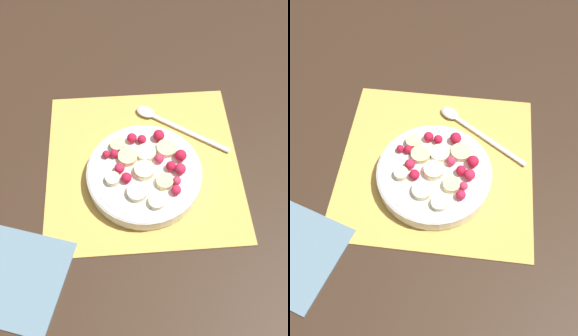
{
  "view_description": "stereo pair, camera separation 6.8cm",
  "coord_description": "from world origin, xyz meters",
  "views": [
    {
      "loc": [
        -0.03,
        -0.39,
        0.62
      ],
      "look_at": [
        -0.0,
        -0.04,
        0.04
      ],
      "focal_mm": 40.0,
      "sensor_mm": 36.0,
      "label": 1
    },
    {
      "loc": [
        0.04,
        -0.39,
        0.62
      ],
      "look_at": [
        -0.0,
        -0.04,
        0.04
      ],
      "focal_mm": 40.0,
      "sensor_mm": 36.0,
      "label": 2
    }
  ],
  "objects": [
    {
      "name": "fruit_bowl",
      "position": [
        0.0,
        -0.03,
        0.03
      ],
      "size": [
        0.21,
        0.21,
        0.05
      ],
      "color": "white",
      "rests_on": "placemat"
    },
    {
      "name": "placemat",
      "position": [
        0.0,
        0.0,
        0.0
      ],
      "size": [
        0.37,
        0.36,
        0.01
      ],
      "color": "#E0B251",
      "rests_on": "ground_plane"
    },
    {
      "name": "ground_plane",
      "position": [
        0.0,
        0.0,
        0.0
      ],
      "size": [
        3.0,
        3.0,
        0.0
      ],
      "primitive_type": "plane",
      "color": "#382619"
    },
    {
      "name": "napkin",
      "position": [
        -0.22,
        -0.21,
        0.0
      ],
      "size": [
        0.19,
        0.2,
        0.01
      ],
      "color": "slate",
      "rests_on": "ground_plane"
    },
    {
      "name": "spoon",
      "position": [
        0.05,
        0.1,
        0.01
      ],
      "size": [
        0.19,
        0.14,
        0.01
      ],
      "rotation": [
        0.0,
        0.0,
        2.53
      ],
      "color": "silver",
      "rests_on": "placemat"
    }
  ]
}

